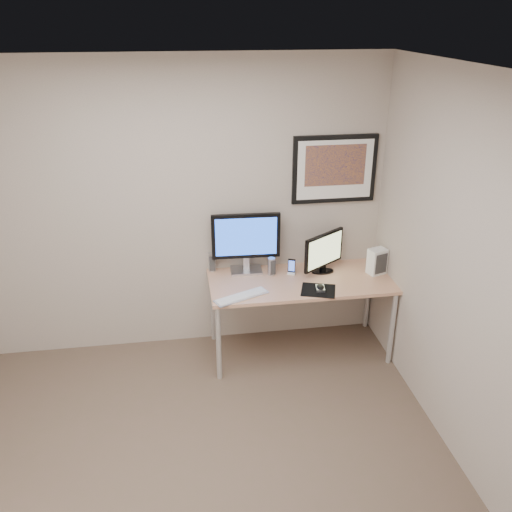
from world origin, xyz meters
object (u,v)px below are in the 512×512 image
object	(u,v)px
speaker_left	(212,262)
keyboard	(241,297)
phone_dock	(292,266)
monitor_tv	(324,252)
speaker_right	(271,266)
framed_art	(335,169)
fan_unit	(377,261)
desk	(300,287)
monitor_large	(246,240)

from	to	relation	value
speaker_left	keyboard	distance (m)	0.58
phone_dock	keyboard	xyz separation A→B (m)	(-0.50, -0.37, -0.06)
monitor_tv	speaker_right	xyz separation A→B (m)	(-0.47, 0.03, -0.12)
framed_art	phone_dock	distance (m)	0.93
keyboard	fan_unit	bearing A→B (deg)	-12.13
speaker_right	desk	bearing A→B (deg)	-47.82
keyboard	speaker_right	bearing A→B (deg)	26.00
speaker_left	fan_unit	size ratio (longest dim) A/B	0.73
framed_art	speaker_right	world-z (taller)	framed_art
keyboard	fan_unit	distance (m)	1.29
keyboard	fan_unit	xyz separation A→B (m)	(1.26, 0.27, 0.11)
desk	keyboard	world-z (taller)	keyboard
speaker_right	phone_dock	xyz separation A→B (m)	(0.18, -0.02, -0.01)
phone_dock	keyboard	bearing A→B (deg)	-122.25
speaker_right	monitor_tv	bearing A→B (deg)	-19.04
framed_art	speaker_right	distance (m)	1.02
monitor_large	speaker_right	bearing A→B (deg)	-21.57
speaker_left	phone_dock	size ratio (longest dim) A/B	1.17
desk	phone_dock	bearing A→B (deg)	112.09
speaker_right	framed_art	bearing A→B (deg)	1.74
fan_unit	monitor_tv	bearing A→B (deg)	150.30
monitor_large	fan_unit	distance (m)	1.18
framed_art	fan_unit	world-z (taller)	framed_art
speaker_right	fan_unit	size ratio (longest dim) A/B	0.69
framed_art	monitor_large	distance (m)	0.99
speaker_left	desk	bearing A→B (deg)	-19.91
framed_art	keyboard	distance (m)	1.39
speaker_right	keyboard	world-z (taller)	speaker_right
framed_art	speaker_right	size ratio (longest dim) A/B	4.68
speaker_right	keyboard	size ratio (longest dim) A/B	0.34
monitor_large	speaker_left	bearing A→B (deg)	170.16
phone_dock	speaker_right	bearing A→B (deg)	-163.25
desk	monitor_tv	size ratio (longest dim) A/B	3.90
monitor_tv	phone_dock	world-z (taller)	monitor_tv
monitor_large	speaker_left	distance (m)	0.38
phone_dock	keyboard	size ratio (longest dim) A/B	0.31
desk	fan_unit	distance (m)	0.73
desk	framed_art	bearing A→B (deg)	43.46
desk	speaker_left	xyz separation A→B (m)	(-0.75, 0.31, 0.15)
desk	speaker_right	size ratio (longest dim) A/B	9.98
fan_unit	speaker_right	bearing A→B (deg)	154.11
monitor_large	speaker_right	xyz separation A→B (m)	(0.21, -0.09, -0.23)
monitor_large	fan_unit	xyz separation A→B (m)	(1.15, -0.21, -0.19)
framed_art	fan_unit	xyz separation A→B (m)	(0.35, -0.30, -0.77)
monitor_large	fan_unit	size ratio (longest dim) A/B	2.59
speaker_right	phone_dock	distance (m)	0.18
framed_art	keyboard	size ratio (longest dim) A/B	1.60
phone_dock	keyboard	distance (m)	0.63
desk	keyboard	distance (m)	0.61
speaker_left	keyboard	xyz separation A→B (m)	(0.19, -0.54, -0.08)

